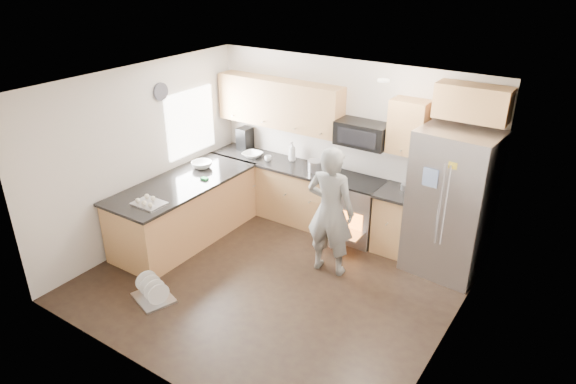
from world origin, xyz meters
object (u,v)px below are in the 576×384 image
Objects in this scene: person at (330,211)px; dish_rack at (153,293)px; stove_range at (356,196)px; refrigerator at (451,204)px.

dish_rack is (-1.50, -1.80, -0.81)m from person.
person is at bearing 50.23° from dish_rack.
stove_range is 1.04m from person.
stove_range is at bearing -88.60° from person.
stove_range is at bearing 64.02° from dish_rack.
refrigerator reaches higher than person.
dish_rack is at bearing -131.34° from refrigerator.
stove_range is 0.90× the size of refrigerator.
person reaches higher than stove_range.
dish_rack is (-2.79, -2.69, -0.91)m from refrigerator.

